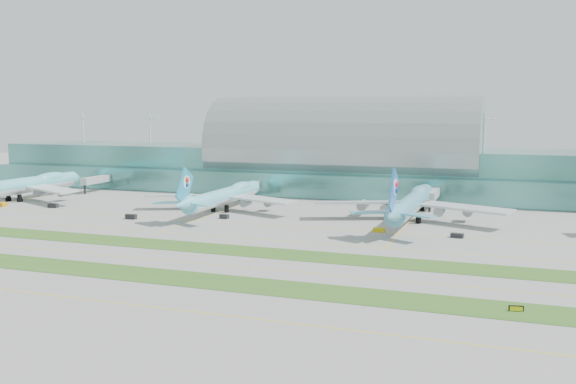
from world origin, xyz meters
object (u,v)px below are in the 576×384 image
at_px(terminal, 343,161).
at_px(airliner_a, 21,185).
at_px(airliner_b, 224,195).
at_px(airliner_c, 412,202).
at_px(taxiway_sign_east, 516,309).

relative_size(terminal, airliner_a, 4.50).
distance_m(terminal, airliner_b, 71.96).
bearing_deg(terminal, airliner_c, -57.91).
height_order(airliner_b, taxiway_sign_east, airliner_b).
bearing_deg(taxiway_sign_east, airliner_a, 144.28).
height_order(airliner_a, airliner_c, airliner_a).
distance_m(airliner_a, taxiway_sign_east, 211.27).
bearing_deg(terminal, airliner_b, -112.84).
bearing_deg(airliner_c, airliner_a, -178.10).
distance_m(airliner_a, airliner_c, 158.76).
bearing_deg(airliner_c, terminal, 122.59).
bearing_deg(taxiway_sign_east, airliner_c, 98.81).
height_order(airliner_c, taxiway_sign_east, airliner_c).
bearing_deg(terminal, taxiway_sign_east, -64.74).
bearing_deg(airliner_a, airliner_b, 4.64).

